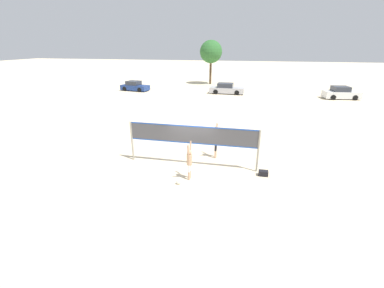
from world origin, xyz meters
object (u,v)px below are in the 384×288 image
object	(u,v)px
gear_bag	(263,173)
parked_car_far	(135,86)
player_spiker	(189,161)
player_blocker	(216,141)
volleyball_net	(192,137)
tree_left_cluster	(211,52)
parked_car_near	(341,93)
parked_car_mid	(227,89)
volleyball	(178,182)

from	to	relation	value
gear_bag	parked_car_far	distance (m)	29.37
player_spiker	player_blocker	bearing A→B (deg)	-17.83
player_spiker	parked_car_far	bearing A→B (deg)	29.69
volleyball_net	tree_left_cluster	size ratio (longest dim) A/B	1.02
player_spiker	parked_car_near	xyz separation A→B (m)	(14.14, 24.50, -0.35)
parked_car_near	parked_car_mid	world-z (taller)	parked_car_near
player_blocker	volleyball_net	bearing A→B (deg)	-40.72
player_blocker	volleyball	world-z (taller)	player_blocker
volleyball	parked_car_mid	distance (m)	25.71
player_spiker	tree_left_cluster	world-z (taller)	tree_left_cluster
volleyball	parked_car_far	size ratio (longest dim) A/B	0.05
player_blocker	volleyball	xyz separation A→B (m)	(-1.37, -3.62, -0.99)
gear_bag	parked_car_near	world-z (taller)	parked_car_near
volleyball_net	parked_car_mid	world-z (taller)	volleyball_net
volleyball_net	player_blocker	world-z (taller)	volleyball_net
player_spiker	gear_bag	size ratio (longest dim) A/B	4.08
tree_left_cluster	volleyball	bearing A→B (deg)	-84.01
tree_left_cluster	gear_bag	bearing A→B (deg)	-76.61
volleyball_net	volleyball	bearing A→B (deg)	-94.96
volleyball_net	tree_left_cluster	distance (m)	32.63
player_blocker	parked_car_mid	bearing A→B (deg)	-176.48
parked_car_near	parked_car_mid	size ratio (longest dim) A/B	0.93
volleyball_net	gear_bag	size ratio (longest dim) A/B	15.00
parked_car_near	parked_car_mid	distance (m)	14.55
player_spiker	parked_car_far	distance (m)	28.29
gear_bag	player_blocker	bearing A→B (deg)	147.14
player_blocker	tree_left_cluster	world-z (taller)	tree_left_cluster
volleyball_net	volleyball	world-z (taller)	volleyball_net
player_blocker	player_spiker	bearing A→B (deg)	-17.83
gear_bag	tree_left_cluster	bearing A→B (deg)	103.39
volleyball	parked_car_near	size ratio (longest dim) A/B	0.05
tree_left_cluster	player_spiker	bearing A→B (deg)	-83.21
parked_car_near	volleyball	bearing A→B (deg)	-127.04
volleyball_net	parked_car_mid	distance (m)	23.48
player_blocker	parked_car_mid	world-z (taller)	player_blocker
volleyball_net	gear_bag	xyz separation A→B (m)	(3.96, -0.43, -1.56)
volleyball	parked_car_near	xyz separation A→B (m)	(14.55, 25.14, 0.58)
parked_car_mid	tree_left_cluster	xyz separation A→B (m)	(-3.63, 8.75, 4.65)
parked_car_mid	player_blocker	bearing A→B (deg)	-84.83
gear_bag	parked_car_mid	size ratio (longest dim) A/B	0.10
player_spiker	parked_car_far	size ratio (longest dim) A/B	0.45
volleyball	gear_bag	xyz separation A→B (m)	(4.16, 1.82, 0.03)
tree_left_cluster	parked_car_near	bearing A→B (deg)	-27.15
parked_car_far	volleyball	bearing A→B (deg)	-52.27
player_blocker	parked_car_near	bearing A→B (deg)	148.53
player_spiker	gear_bag	xyz separation A→B (m)	(3.74, 1.18, -0.90)
player_blocker	parked_car_near	distance (m)	25.25
parked_car_mid	parked_car_far	xyz separation A→B (m)	(-13.61, -0.50, -0.01)
parked_car_near	parked_car_far	bearing A→B (deg)	172.88
parked_car_near	player_spiker	bearing A→B (deg)	-126.96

